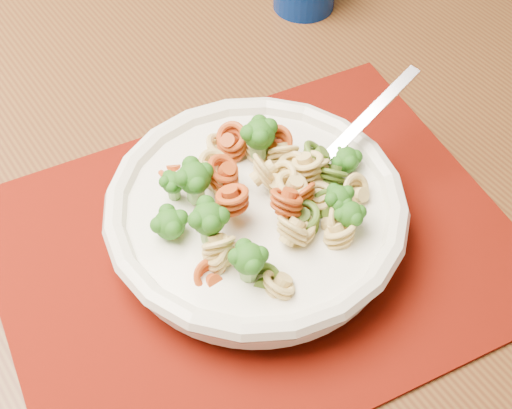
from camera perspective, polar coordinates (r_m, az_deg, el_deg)
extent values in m
cube|color=#573718|center=(0.73, -6.24, 3.74)|extent=(1.46, 1.21, 0.04)
cube|color=#573718|center=(1.44, 7.80, 11.17)|extent=(0.09, 0.09, 0.72)
cube|color=#5D0B04|center=(0.63, 0.09, -3.52)|extent=(0.50, 0.43, 0.00)
cylinder|color=white|center=(0.63, 0.00, -2.00)|extent=(0.11, 0.11, 0.01)
cylinder|color=white|center=(0.62, 0.00, -0.93)|extent=(0.24, 0.24, 0.03)
torus|color=white|center=(0.60, 0.00, -0.05)|extent=(0.26, 0.26, 0.02)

